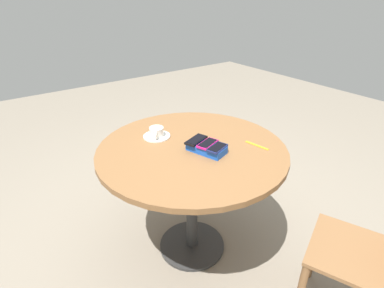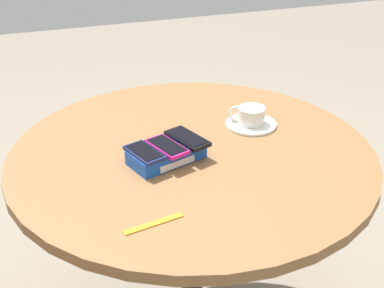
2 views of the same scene
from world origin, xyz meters
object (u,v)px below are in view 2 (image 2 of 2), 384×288
Objects in this scene: lanyard_strap at (154,224)px; round_table at (192,183)px; phone_box at (167,154)px; phone_black at (187,138)px; phone_navy at (144,152)px; saucer at (251,124)px; coffee_cup at (251,115)px; phone_magenta at (167,147)px.

round_table is at bearing 56.82° from lanyard_strap.
phone_black is at bearing 16.25° from phone_box.
lanyard_strap is (-0.11, -0.27, -0.02)m from phone_box.
saucer is at bearing 20.67° from phone_navy.
round_table is 6.59× the size of saucer.
phone_magenta is at bearing -156.90° from coffee_cup.
lanyard_strap is (-0.42, -0.39, -0.00)m from saucer.
phone_navy is 1.26× the size of coffee_cup.
saucer reaches higher than lanyard_strap.
phone_magenta is 0.94× the size of phone_black.
coffee_cup is at bearing 23.10° from phone_magenta.
phone_black reaches higher than phone_magenta.
phone_box is 0.33m from coffee_cup.
phone_box reaches higher than saucer.
lanyard_strap is (-0.05, -0.25, -0.05)m from phone_navy.
phone_magenta is 0.34m from saucer.
round_table is 0.16m from phone_black.
phone_black reaches higher than round_table.
phone_navy is 0.26m from lanyard_strap.
phone_box reaches higher than round_table.
lanyard_strap is (-0.42, -0.39, -0.03)m from coffee_cup.
round_table is 0.16m from phone_box.
phone_magenta is (0.07, 0.01, 0.00)m from phone_navy.
coffee_cup is at bearing 21.01° from phone_navy.
phone_black is 1.03× the size of lanyard_strap.
phone_magenta is at bearing -157.32° from saucer.
phone_magenta reaches higher than saucer.
phone_black is at bearing 20.64° from phone_magenta.
round_table is 0.38m from lanyard_strap.
phone_navy is (-0.15, -0.05, 0.16)m from round_table.
round_table is at bearing 21.29° from phone_box.
saucer is 1.08× the size of lanyard_strap.
phone_magenta is 0.07m from phone_black.
phone_black reaches higher than phone_navy.
round_table is 6.91× the size of phone_black.
phone_magenta is 0.89× the size of saucer.
phone_black is 1.43× the size of coffee_cup.
lanyard_strap is at bearing -112.93° from phone_magenta.
coffee_cup reaches higher than phone_black.
coffee_cup is at bearing 22.55° from round_table.
saucer is (0.31, 0.13, -0.04)m from phone_magenta.
coffee_cup is at bearing 43.15° from lanyard_strap.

